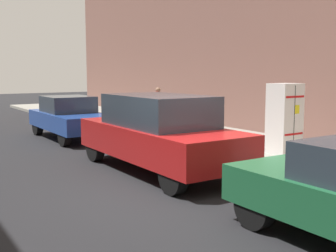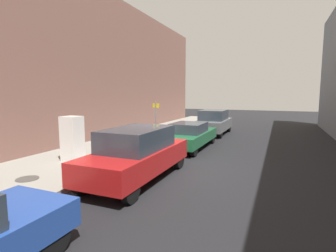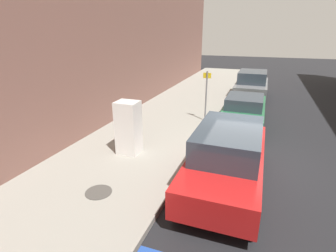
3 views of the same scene
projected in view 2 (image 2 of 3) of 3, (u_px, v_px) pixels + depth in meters
name	position (u px, v px, depth m)	size (l,w,h in m)	color
ground_plane	(168.00, 169.00, 10.11)	(80.00, 80.00, 0.00)	black
sidewalk_slab	(85.00, 157.00, 11.65)	(4.48, 44.00, 0.15)	gray
building_facade_near	(23.00, 58.00, 12.46)	(2.50, 39.60, 9.17)	#7F564C
discarded_refrigerator	(72.00, 138.00, 10.72)	(0.75, 0.65, 1.83)	white
manhole_cover	(27.00, 179.00, 8.44)	(0.70, 0.70, 0.02)	#47443F
street_sign_post	(156.00, 121.00, 13.97)	(0.36, 0.07, 2.32)	slate
parked_suv_red	(137.00, 153.00, 8.79)	(1.88, 4.80, 1.76)	red
parked_sedan_green	(190.00, 135.00, 13.92)	(1.80, 4.72, 1.38)	#1E6038
parked_suv_gray	(214.00, 122.00, 18.86)	(1.92, 4.44, 1.74)	slate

